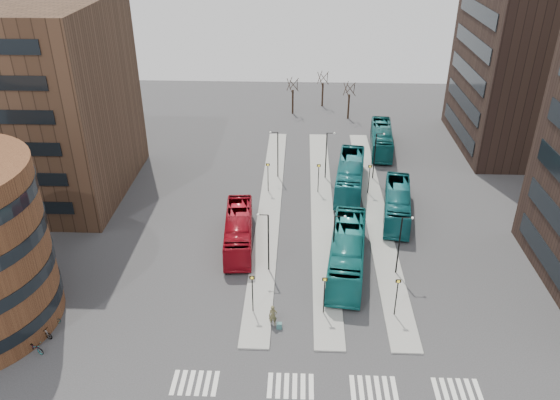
{
  "coord_description": "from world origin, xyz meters",
  "views": [
    {
      "loc": [
        -0.64,
        -24.22,
        30.88
      ],
      "look_at": [
        -2.53,
        22.94,
        5.0
      ],
      "focal_mm": 35.0,
      "sensor_mm": 36.0,
      "label": 1
    }
  ],
  "objects_px": {
    "bicycle_far": "(51,321)",
    "red_bus": "(239,231)",
    "bicycle_near": "(34,347)",
    "bicycle_mid": "(43,333)",
    "commuter_a": "(227,267)",
    "commuter_c": "(342,284)",
    "suitcase": "(279,326)",
    "teal_bus_b": "(350,176)",
    "teal_bus_a": "(347,252)",
    "teal_bus_d": "(381,139)",
    "traveller": "(273,316)",
    "teal_bus_c": "(397,204)",
    "commuter_b": "(327,294)"
  },
  "relations": [
    {
      "from": "red_bus",
      "to": "bicycle_mid",
      "type": "xyz_separation_m",
      "value": [
        -14.29,
        -14.38,
        -1.02
      ]
    },
    {
      "from": "bicycle_near",
      "to": "red_bus",
      "type": "bearing_deg",
      "value": -17.99
    },
    {
      "from": "teal_bus_b",
      "to": "commuter_a",
      "type": "distance_m",
      "value": 22.03
    },
    {
      "from": "suitcase",
      "to": "teal_bus_b",
      "type": "bearing_deg",
      "value": 75.43
    },
    {
      "from": "teal_bus_b",
      "to": "commuter_c",
      "type": "relative_size",
      "value": 8.41
    },
    {
      "from": "red_bus",
      "to": "teal_bus_c",
      "type": "bearing_deg",
      "value": 15.8
    },
    {
      "from": "teal_bus_a",
      "to": "traveller",
      "type": "bearing_deg",
      "value": -121.82
    },
    {
      "from": "teal_bus_a",
      "to": "commuter_c",
      "type": "distance_m",
      "value": 3.68
    },
    {
      "from": "bicycle_far",
      "to": "bicycle_near",
      "type": "bearing_deg",
      "value": 156.79
    },
    {
      "from": "traveller",
      "to": "commuter_c",
      "type": "distance_m",
      "value": 7.62
    },
    {
      "from": "teal_bus_a",
      "to": "teal_bus_d",
      "type": "distance_m",
      "value": 29.55
    },
    {
      "from": "teal_bus_d",
      "to": "bicycle_near",
      "type": "height_order",
      "value": "teal_bus_d"
    },
    {
      "from": "bicycle_near",
      "to": "bicycle_mid",
      "type": "distance_m",
      "value": 1.56
    },
    {
      "from": "bicycle_near",
      "to": "suitcase",
      "type": "bearing_deg",
      "value": -55.86
    },
    {
      "from": "teal_bus_c",
      "to": "suitcase",
      "type": "bearing_deg",
      "value": -114.72
    },
    {
      "from": "bicycle_far",
      "to": "red_bus",
      "type": "bearing_deg",
      "value": -71.21
    },
    {
      "from": "suitcase",
      "to": "commuter_a",
      "type": "height_order",
      "value": "commuter_a"
    },
    {
      "from": "bicycle_far",
      "to": "teal_bus_c",
      "type": "bearing_deg",
      "value": -81.74
    },
    {
      "from": "teal_bus_a",
      "to": "teal_bus_d",
      "type": "xyz_separation_m",
      "value": [
        6.76,
        28.77,
        -0.19
      ]
    },
    {
      "from": "suitcase",
      "to": "teal_bus_c",
      "type": "height_order",
      "value": "teal_bus_c"
    },
    {
      "from": "commuter_c",
      "to": "bicycle_near",
      "type": "xyz_separation_m",
      "value": [
        -24.34,
        -8.6,
        -0.27
      ]
    },
    {
      "from": "red_bus",
      "to": "teal_bus_a",
      "type": "bearing_deg",
      "value": -24.33
    },
    {
      "from": "teal_bus_c",
      "to": "teal_bus_d",
      "type": "relative_size",
      "value": 0.97
    },
    {
      "from": "teal_bus_a",
      "to": "commuter_a",
      "type": "height_order",
      "value": "teal_bus_a"
    },
    {
      "from": "teal_bus_d",
      "to": "bicycle_far",
      "type": "bearing_deg",
      "value": -124.73
    },
    {
      "from": "suitcase",
      "to": "teal_bus_b",
      "type": "xyz_separation_m",
      "value": [
        7.54,
        25.22,
        1.51
      ]
    },
    {
      "from": "red_bus",
      "to": "teal_bus_b",
      "type": "relative_size",
      "value": 0.88
    },
    {
      "from": "bicycle_far",
      "to": "commuter_a",
      "type": "bearing_deg",
      "value": -84.15
    },
    {
      "from": "commuter_a",
      "to": "bicycle_far",
      "type": "xyz_separation_m",
      "value": [
        -13.72,
        -7.63,
        -0.39
      ]
    },
    {
      "from": "traveller",
      "to": "commuter_b",
      "type": "xyz_separation_m",
      "value": [
        4.53,
        3.24,
        -0.16
      ]
    },
    {
      "from": "suitcase",
      "to": "commuter_c",
      "type": "height_order",
      "value": "commuter_c"
    },
    {
      "from": "teal_bus_a",
      "to": "commuter_a",
      "type": "bearing_deg",
      "value": -166.1
    },
    {
      "from": "suitcase",
      "to": "bicycle_near",
      "type": "distance_m",
      "value": 19.23
    },
    {
      "from": "teal_bus_d",
      "to": "bicycle_near",
      "type": "distance_m",
      "value": 51.73
    },
    {
      "from": "teal_bus_a",
      "to": "commuter_b",
      "type": "height_order",
      "value": "teal_bus_a"
    },
    {
      "from": "commuter_c",
      "to": "bicycle_near",
      "type": "distance_m",
      "value": 25.82
    },
    {
      "from": "red_bus",
      "to": "commuter_b",
      "type": "relative_size",
      "value": 7.13
    },
    {
      "from": "suitcase",
      "to": "traveller",
      "type": "bearing_deg",
      "value": 143.08
    },
    {
      "from": "traveller",
      "to": "commuter_a",
      "type": "height_order",
      "value": "traveller"
    },
    {
      "from": "traveller",
      "to": "bicycle_far",
      "type": "distance_m",
      "value": 18.41
    },
    {
      "from": "red_bus",
      "to": "teal_bus_d",
      "type": "height_order",
      "value": "teal_bus_d"
    },
    {
      "from": "suitcase",
      "to": "commuter_c",
      "type": "xyz_separation_m",
      "value": [
        5.42,
        5.18,
        0.49
      ]
    },
    {
      "from": "teal_bus_c",
      "to": "traveller",
      "type": "height_order",
      "value": "teal_bus_c"
    },
    {
      "from": "bicycle_near",
      "to": "bicycle_far",
      "type": "bearing_deg",
      "value": 23.89
    },
    {
      "from": "teal_bus_b",
      "to": "commuter_c",
      "type": "xyz_separation_m",
      "value": [
        -2.12,
        -20.04,
        -1.02
      ]
    },
    {
      "from": "commuter_a",
      "to": "bicycle_far",
      "type": "height_order",
      "value": "commuter_a"
    },
    {
      "from": "red_bus",
      "to": "bicycle_far",
      "type": "bearing_deg",
      "value": -142.42
    },
    {
      "from": "red_bus",
      "to": "teal_bus_a",
      "type": "distance_m",
      "value": 11.38
    },
    {
      "from": "red_bus",
      "to": "commuter_a",
      "type": "relative_size",
      "value": 7.07
    },
    {
      "from": "red_bus",
      "to": "traveller",
      "type": "height_order",
      "value": "red_bus"
    }
  ]
}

